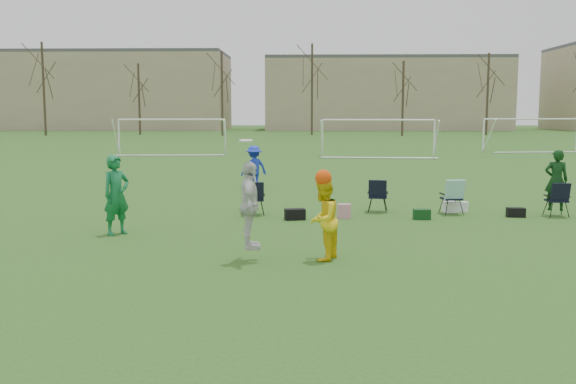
{
  "coord_description": "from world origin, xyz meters",
  "views": [
    {
      "loc": [
        -0.71,
        -10.31,
        2.94
      ],
      "look_at": [
        -1.09,
        3.15,
        1.25
      ],
      "focal_mm": 40.0,
      "sensor_mm": 36.0,
      "label": 1
    }
  ],
  "objects_px": {
    "fielder_green_near": "(116,195)",
    "fielder_blue": "(254,168)",
    "center_contest": "(289,212)",
    "goal_mid": "(378,127)",
    "goal_left": "(172,126)",
    "goal_right": "(531,125)"
  },
  "relations": [
    {
      "from": "center_contest",
      "to": "goal_right",
      "type": "relative_size",
      "value": 0.33
    },
    {
      "from": "goal_left",
      "to": "goal_mid",
      "type": "relative_size",
      "value": 1.0
    },
    {
      "from": "fielder_green_near",
      "to": "fielder_blue",
      "type": "distance_m",
      "value": 9.49
    },
    {
      "from": "center_contest",
      "to": "goal_left",
      "type": "height_order",
      "value": "goal_left"
    },
    {
      "from": "fielder_blue",
      "to": "goal_left",
      "type": "xyz_separation_m",
      "value": [
        -7.31,
        20.09,
        1.09
      ]
    },
    {
      "from": "fielder_blue",
      "to": "goal_left",
      "type": "distance_m",
      "value": 21.41
    },
    {
      "from": "fielder_green_near",
      "to": "center_contest",
      "type": "bearing_deg",
      "value": -82.3
    },
    {
      "from": "fielder_green_near",
      "to": "goal_right",
      "type": "height_order",
      "value": "goal_right"
    },
    {
      "from": "center_contest",
      "to": "goal_mid",
      "type": "xyz_separation_m",
      "value": [
        5.05,
        29.84,
        0.95
      ]
    },
    {
      "from": "goal_left",
      "to": "goal_mid",
      "type": "distance_m",
      "value": 14.14
    },
    {
      "from": "fielder_green_near",
      "to": "goal_mid",
      "type": "bearing_deg",
      "value": 20.89
    },
    {
      "from": "goal_left",
      "to": "goal_mid",
      "type": "height_order",
      "value": "same"
    },
    {
      "from": "center_contest",
      "to": "goal_right",
      "type": "bearing_deg",
      "value": 64.56
    },
    {
      "from": "fielder_green_near",
      "to": "goal_left",
      "type": "height_order",
      "value": "goal_left"
    },
    {
      "from": "center_contest",
      "to": "goal_mid",
      "type": "relative_size",
      "value": 0.33
    },
    {
      "from": "fielder_blue",
      "to": "goal_right",
      "type": "bearing_deg",
      "value": -162.64
    },
    {
      "from": "fielder_green_near",
      "to": "goal_left",
      "type": "bearing_deg",
      "value": 48.89
    },
    {
      "from": "fielder_blue",
      "to": "goal_mid",
      "type": "relative_size",
      "value": 0.22
    },
    {
      "from": "goal_right",
      "to": "goal_mid",
      "type": "bearing_deg",
      "value": -161.43
    },
    {
      "from": "fielder_blue",
      "to": "center_contest",
      "type": "relative_size",
      "value": 0.69
    },
    {
      "from": "fielder_blue",
      "to": "goal_mid",
      "type": "xyz_separation_m",
      "value": [
        6.69,
        18.09,
        1.09
      ]
    },
    {
      "from": "goal_left",
      "to": "goal_right",
      "type": "bearing_deg",
      "value": 3.75
    }
  ]
}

